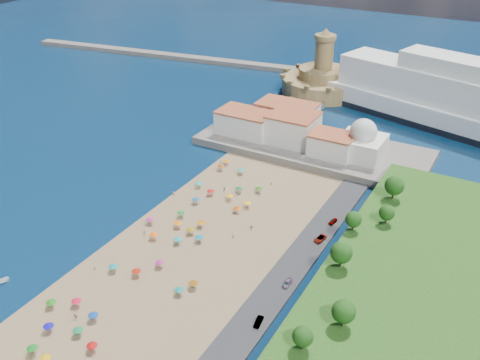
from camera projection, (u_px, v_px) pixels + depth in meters
The scene contains 11 objects.
ground at pixel (188, 235), 160.16m from camera, with size 700.00×700.00×0.00m, color #071938.
terrace at pixel (313, 147), 210.99m from camera, with size 90.00×36.00×3.00m, color #59544C.
jetty at pixel (297, 110), 247.33m from camera, with size 18.00×70.00×2.40m, color #59544C.
breakwater at pixel (179, 57), 323.70m from camera, with size 200.00×7.00×2.60m, color #59544C.
waterfront_buildings at pixel (284, 125), 214.01m from camera, with size 57.00×29.00×11.00m.
domed_building at pixel (362, 142), 197.30m from camera, with size 16.00×16.00×15.00m.
fortress at pixel (322, 80), 267.65m from camera, with size 40.00×40.00×32.40m.
beach_parasols at pixel (161, 247), 151.21m from camera, with size 31.84×111.75×2.20m.
beachgoers at pixel (185, 230), 160.53m from camera, with size 33.57×97.15×1.88m.
parked_cars at pixel (290, 280), 139.94m from camera, with size 2.83×76.23×1.33m.
hillside_trees at pixel (342, 265), 131.15m from camera, with size 16.54×106.92×7.72m.
Camera 1 is at (78.43, -107.88, 91.55)m, focal length 40.00 mm.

